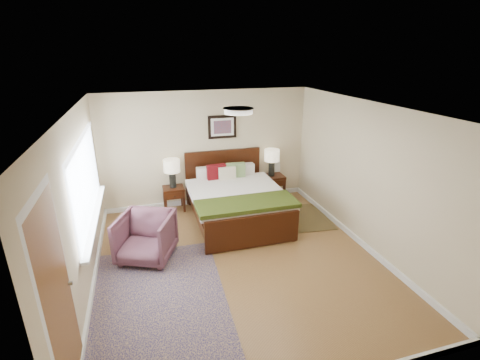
% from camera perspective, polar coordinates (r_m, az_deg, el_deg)
% --- Properties ---
extents(floor, '(5.00, 5.00, 0.00)m').
position_cam_1_polar(floor, '(5.90, -0.23, -13.05)').
color(floor, olive).
rests_on(floor, ground).
extents(back_wall, '(4.50, 0.04, 2.50)m').
position_cam_1_polar(back_wall, '(7.62, -5.46, 5.10)').
color(back_wall, '#C7B990').
rests_on(back_wall, ground).
extents(front_wall, '(4.50, 0.04, 2.50)m').
position_cam_1_polar(front_wall, '(3.29, 12.49, -17.68)').
color(front_wall, '#C7B990').
rests_on(front_wall, ground).
extents(left_wall, '(0.04, 5.00, 2.50)m').
position_cam_1_polar(left_wall, '(5.21, -24.83, -4.18)').
color(left_wall, '#C7B990').
rests_on(left_wall, ground).
extents(right_wall, '(0.04, 5.00, 2.50)m').
position_cam_1_polar(right_wall, '(6.27, 19.92, 0.55)').
color(right_wall, '#C7B990').
rests_on(right_wall, ground).
extents(ceiling, '(4.50, 5.00, 0.02)m').
position_cam_1_polar(ceiling, '(4.97, -0.27, 11.73)').
color(ceiling, white).
rests_on(ceiling, back_wall).
extents(window, '(0.11, 2.72, 1.32)m').
position_cam_1_polar(window, '(5.80, -23.64, -0.21)').
color(window, silver).
rests_on(window, left_wall).
extents(door, '(0.06, 1.00, 2.18)m').
position_cam_1_polar(door, '(3.79, -27.53, -17.37)').
color(door, silver).
rests_on(door, ground).
extents(ceil_fixture, '(0.44, 0.44, 0.08)m').
position_cam_1_polar(ceil_fixture, '(4.98, -0.27, 11.33)').
color(ceil_fixture, white).
rests_on(ceil_fixture, ceiling).
extents(bed, '(1.82, 2.21, 1.19)m').
position_cam_1_polar(bed, '(6.92, -0.72, -2.57)').
color(bed, '#351707').
rests_on(bed, ground).
extents(wall_art, '(0.62, 0.05, 0.50)m').
position_cam_1_polar(wall_art, '(7.55, -2.93, 8.70)').
color(wall_art, black).
rests_on(wall_art, back_wall).
extents(nightstand_left, '(0.44, 0.40, 0.52)m').
position_cam_1_polar(nightstand_left, '(7.56, -10.83, -2.08)').
color(nightstand_left, '#351707').
rests_on(nightstand_left, ground).
extents(nightstand_right, '(0.57, 0.43, 0.57)m').
position_cam_1_polar(nightstand_right, '(8.06, 5.14, -0.76)').
color(nightstand_right, '#351707').
rests_on(nightstand_right, ground).
extents(lamp_left, '(0.34, 0.34, 0.61)m').
position_cam_1_polar(lamp_left, '(7.39, -11.13, 1.90)').
color(lamp_left, black).
rests_on(lamp_left, nightstand_left).
extents(lamp_right, '(0.34, 0.34, 0.61)m').
position_cam_1_polar(lamp_right, '(7.86, 5.25, 3.68)').
color(lamp_right, black).
rests_on(lamp_right, nightstand_right).
extents(armchair, '(1.10, 1.12, 0.78)m').
position_cam_1_polar(armchair, '(5.96, -15.20, -9.07)').
color(armchair, brown).
rests_on(armchair, ground).
extents(rug_persian, '(1.97, 2.70, 0.01)m').
position_cam_1_polar(rug_persian, '(5.26, -13.36, -18.35)').
color(rug_persian, '#0D0F45').
rests_on(rug_persian, ground).
extents(rug_navy, '(0.94, 1.31, 0.01)m').
position_cam_1_polar(rug_navy, '(7.40, 10.89, -5.99)').
color(rug_navy, black).
rests_on(rug_navy, ground).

